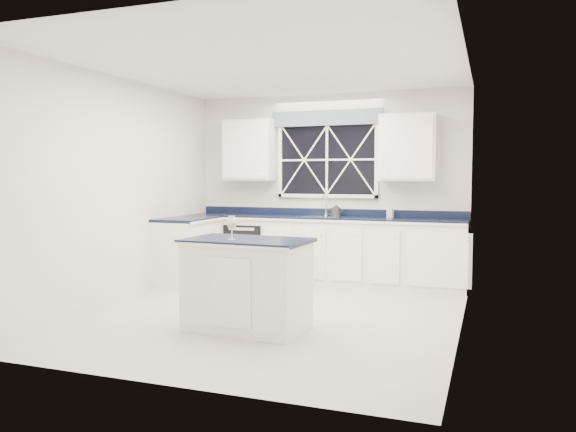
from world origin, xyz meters
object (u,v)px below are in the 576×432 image
at_px(dishwasher, 251,250).
at_px(kettle, 336,211).
at_px(wine_glass, 232,223).
at_px(soap_bottle, 390,211).
at_px(island, 247,284).
at_px(faucet, 326,205).

bearing_deg(dishwasher, kettle, 4.22).
distance_m(wine_glass, soap_bottle, 3.06).
bearing_deg(island, dishwasher, 116.15).
relative_size(faucet, island, 0.24).
distance_m(faucet, soap_bottle, 0.95).
bearing_deg(soap_bottle, faucet, 177.03).
bearing_deg(wine_glass, island, 47.08).
xyz_separation_m(faucet, island, (0.01, -2.81, -0.65)).
distance_m(kettle, wine_glass, 2.84).
height_order(dishwasher, kettle, kettle).
height_order(island, wine_glass, wine_glass).
bearing_deg(soap_bottle, kettle, -176.19).
bearing_deg(wine_glass, kettle, 84.42).
xyz_separation_m(faucet, soap_bottle, (0.94, -0.05, -0.07)).
bearing_deg(island, wine_glass, -129.80).
bearing_deg(island, soap_bottle, 74.46).
height_order(kettle, soap_bottle, soap_bottle).
xyz_separation_m(island, soap_bottle, (0.93, 2.76, 0.58)).
bearing_deg(kettle, wine_glass, -115.52).
height_order(island, kettle, kettle).
relative_size(kettle, soap_bottle, 1.32).
height_order(wine_glass, soap_bottle, wine_glass).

